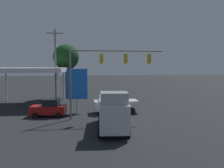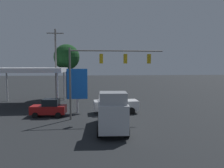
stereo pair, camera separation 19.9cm
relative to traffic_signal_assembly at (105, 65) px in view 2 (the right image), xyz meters
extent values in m
plane|color=black|center=(-1.12, -1.76, -5.66)|extent=(200.00, 200.00, 0.00)
cylinder|color=slate|center=(3.65, 0.02, -1.92)|extent=(0.20, 0.20, 7.49)
cylinder|color=slate|center=(-1.26, 0.02, 1.53)|extent=(9.80, 0.14, 0.14)
cube|color=#B79314|center=(0.41, 0.02, 0.71)|extent=(0.36, 0.28, 1.00)
sphere|color=#FF4141|center=(0.41, -0.16, 1.01)|extent=(0.22, 0.22, 0.22)
sphere|color=#392305|center=(0.41, -0.16, 0.71)|extent=(0.22, 0.22, 0.22)
sphere|color=black|center=(0.41, -0.16, 0.41)|extent=(0.22, 0.22, 0.22)
cube|color=#B79314|center=(-2.14, 0.02, 0.71)|extent=(0.36, 0.28, 1.00)
sphere|color=#FF4141|center=(-2.14, -0.16, 1.01)|extent=(0.22, 0.22, 0.22)
sphere|color=#392305|center=(-2.14, -0.16, 0.71)|extent=(0.22, 0.22, 0.22)
sphere|color=black|center=(-2.14, -0.16, 0.41)|extent=(0.22, 0.22, 0.22)
cube|color=#B79314|center=(-4.69, 0.02, 0.71)|extent=(0.36, 0.28, 1.00)
sphere|color=#FF4141|center=(-4.69, -0.16, 1.01)|extent=(0.22, 0.22, 0.22)
sphere|color=#392305|center=(-4.69, -0.16, 0.71)|extent=(0.22, 0.22, 0.22)
sphere|color=black|center=(-4.69, -0.16, 0.41)|extent=(0.22, 0.22, 0.22)
cylinder|color=slate|center=(6.50, -9.79, -0.21)|extent=(0.26, 0.26, 10.90)
cube|color=slate|center=(6.50, -9.79, 4.64)|extent=(2.40, 0.14, 0.14)
cube|color=silver|center=(10.21, -9.34, -0.63)|extent=(10.12, 8.76, 0.60)
cube|color=red|center=(10.21, -13.74, -0.63)|extent=(10.12, 0.06, 0.36)
cylinder|color=silver|center=(5.75, -13.12, -3.30)|extent=(0.24, 0.24, 4.74)
cylinder|color=silver|center=(14.67, -13.12, -3.30)|extent=(0.24, 0.24, 4.74)
cylinder|color=silver|center=(5.75, -5.56, -3.30)|extent=(0.24, 0.24, 4.74)
cylinder|color=silver|center=(3.11, -3.29, -3.03)|extent=(0.24, 0.24, 5.27)
cube|color=blue|center=(3.11, -3.29, -2.19)|extent=(2.45, 0.24, 3.60)
cube|color=black|center=(3.11, -3.42, -2.19)|extent=(1.71, 0.04, 1.26)
cube|color=maroon|center=(6.22, -1.74, -4.90)|extent=(3.91, 1.96, 0.90)
cube|color=black|center=(5.92, -1.72, -4.07)|extent=(1.80, 1.68, 0.76)
cylinder|color=black|center=(7.51, -0.96, -5.35)|extent=(0.63, 0.26, 0.62)
cylinder|color=black|center=(7.39, -2.69, -5.35)|extent=(0.63, 0.26, 0.62)
cylinder|color=black|center=(5.05, -0.78, -5.35)|extent=(0.63, 0.26, 0.62)
cylinder|color=black|center=(4.93, -2.52, -5.35)|extent=(0.63, 0.26, 0.62)
cube|color=silver|center=(-1.47, -2.68, -4.71)|extent=(5.29, 2.23, 1.10)
cube|color=black|center=(-0.57, -2.64, -3.71)|extent=(1.68, 1.91, 0.90)
cylinder|color=black|center=(0.18, -1.59, -5.26)|extent=(0.81, 0.26, 0.80)
cylinder|color=black|center=(0.27, -3.62, -5.26)|extent=(0.81, 0.26, 0.80)
cylinder|color=black|center=(-3.20, -1.74, -5.26)|extent=(0.81, 0.26, 0.80)
cylinder|color=black|center=(-3.11, -3.78, -5.26)|extent=(0.81, 0.26, 0.80)
cube|color=silver|center=(-0.30, 3.93, -4.08)|extent=(2.70, 6.92, 2.20)
cube|color=#A5A7AB|center=(-0.17, 6.02, -2.53)|extent=(2.22, 1.92, 0.90)
cylinder|color=black|center=(-1.34, 6.20, -5.18)|extent=(0.28, 0.97, 0.96)
cylinder|color=black|center=(1.00, 6.06, -5.18)|extent=(0.28, 0.97, 0.96)
cylinder|color=black|center=(-1.60, 1.79, -5.18)|extent=(0.28, 0.97, 0.96)
cylinder|color=black|center=(0.74, 1.65, -5.18)|extent=(0.28, 0.97, 0.96)
cylinder|color=#4C331E|center=(5.53, -15.86, -2.88)|extent=(0.36, 0.36, 5.57)
sphere|color=#143D19|center=(5.53, -15.86, 1.45)|extent=(4.43, 4.43, 4.43)
camera|label=1|loc=(1.88, 22.85, 0.01)|focal=35.00mm
camera|label=2|loc=(1.68, 22.87, 0.01)|focal=35.00mm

